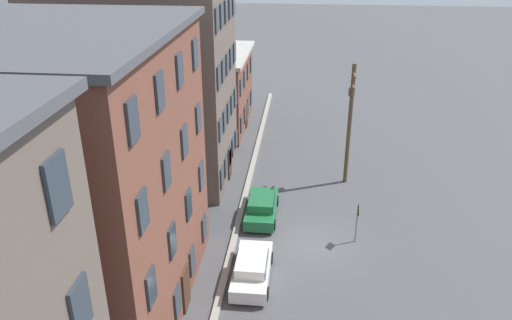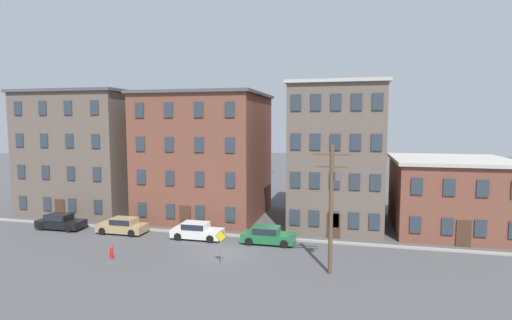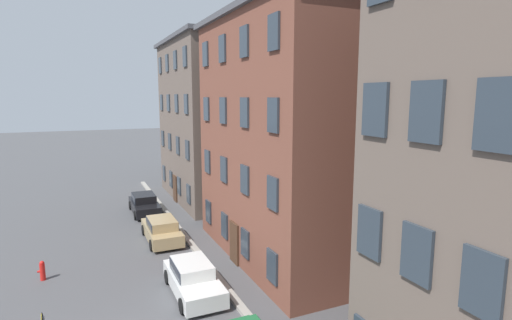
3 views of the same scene
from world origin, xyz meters
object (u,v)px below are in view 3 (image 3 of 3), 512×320
(fire_hydrant, at_px, (42,270))
(car_white, at_px, (193,277))
(car_tan, at_px, (162,229))
(car_black, at_px, (144,203))

(fire_hydrant, bearing_deg, car_white, 56.13)
(car_white, bearing_deg, fire_hydrant, -123.87)
(car_tan, bearing_deg, car_white, -0.14)
(fire_hydrant, bearing_deg, car_tan, 115.27)
(car_white, relative_size, fire_hydrant, 4.58)
(car_tan, bearing_deg, fire_hydrant, -64.73)
(car_black, distance_m, car_white, 13.69)
(car_white, bearing_deg, car_tan, 179.86)
(car_black, relative_size, car_white, 1.00)
(car_black, xyz_separation_m, fire_hydrant, (9.50, -6.23, -0.27))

